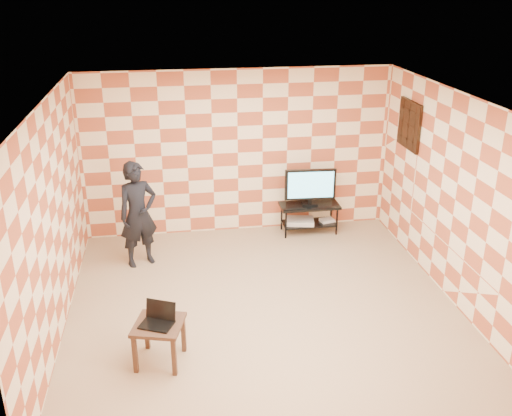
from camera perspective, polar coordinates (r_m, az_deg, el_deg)
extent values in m
plane|color=tan|center=(7.58, 0.72, -9.79)|extent=(5.00, 5.00, 0.00)
cube|color=#FDE8BD|center=(9.29, -1.83, 5.55)|extent=(5.00, 0.02, 2.70)
cube|color=#FDE8BD|center=(4.80, 5.89, -11.77)|extent=(5.00, 0.02, 2.70)
cube|color=#FDE8BD|center=(7.02, -19.81, -1.54)|extent=(0.02, 5.00, 2.70)
cube|color=#FDE8BD|center=(7.75, 19.30, 0.79)|extent=(0.02, 5.00, 2.70)
cube|color=white|center=(6.56, 0.83, 10.62)|extent=(5.00, 5.00, 0.02)
cube|color=black|center=(8.89, 15.09, 8.03)|extent=(0.04, 0.72, 0.72)
cube|color=black|center=(8.89, 15.09, 8.03)|extent=(0.04, 0.03, 0.68)
cube|color=black|center=(8.89, 15.09, 8.03)|extent=(0.04, 0.68, 0.03)
cube|color=black|center=(9.48, 5.37, 0.24)|extent=(0.98, 0.44, 0.04)
cube|color=black|center=(9.61, 5.30, -1.53)|extent=(0.88, 0.39, 0.03)
cylinder|color=black|center=(9.32, 3.01, -1.62)|extent=(0.03, 0.03, 0.50)
cylinder|color=black|center=(9.64, 2.58, -0.78)|extent=(0.03, 0.03, 0.50)
cylinder|color=black|center=(9.53, 8.09, -1.28)|extent=(0.03, 0.03, 0.50)
cylinder|color=black|center=(9.84, 7.51, -0.47)|extent=(0.03, 0.03, 0.50)
cube|color=black|center=(9.47, 5.38, 0.43)|extent=(0.26, 0.17, 0.03)
cube|color=black|center=(9.45, 5.39, 0.70)|extent=(0.06, 0.05, 0.07)
cube|color=black|center=(9.35, 5.45, 2.37)|extent=(0.84, 0.10, 0.51)
cube|color=#5EC6E4|center=(9.32, 5.51, 2.30)|extent=(0.75, 0.05, 0.44)
cube|color=silver|center=(9.55, 4.42, -1.31)|extent=(0.51, 0.41, 0.08)
cube|color=silver|center=(9.66, 7.11, -1.22)|extent=(0.25, 0.21, 0.05)
cube|color=#392419|center=(6.45, -9.73, -11.44)|extent=(0.64, 0.64, 0.04)
cube|color=#392419|center=(6.49, -12.01, -14.12)|extent=(0.06, 0.06, 0.46)
cube|color=#392419|center=(6.82, -10.88, -12.01)|extent=(0.06, 0.06, 0.46)
cube|color=#392419|center=(6.37, -8.19, -14.56)|extent=(0.06, 0.06, 0.46)
cube|color=#392419|center=(6.71, -7.26, -12.38)|extent=(0.06, 0.06, 0.46)
cube|color=black|center=(6.40, -9.90, -11.42)|extent=(0.42, 0.37, 0.02)
cube|color=black|center=(6.43, -9.50, -10.02)|extent=(0.34, 0.20, 0.22)
imported|color=black|center=(8.47, -11.70, -0.62)|extent=(0.68, 0.58, 1.59)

